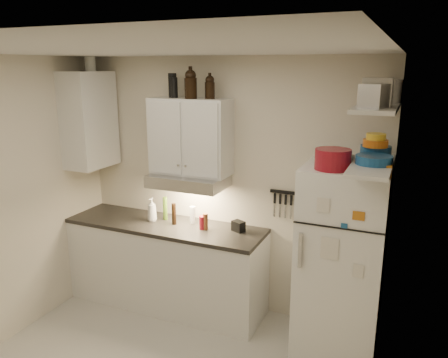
% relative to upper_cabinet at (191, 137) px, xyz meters
% --- Properties ---
extents(ceiling, '(3.20, 3.00, 0.02)m').
position_rel_upper_cabinet_xyz_m(ceiling, '(0.30, -1.33, 0.78)').
color(ceiling, silver).
rests_on(ceiling, ground).
extents(back_wall, '(3.20, 0.02, 2.60)m').
position_rel_upper_cabinet_xyz_m(back_wall, '(0.30, 0.18, -0.53)').
color(back_wall, beige).
rests_on(back_wall, ground).
extents(right_wall, '(0.02, 3.00, 2.60)m').
position_rel_upper_cabinet_xyz_m(right_wall, '(1.91, -1.33, -0.53)').
color(right_wall, beige).
rests_on(right_wall, ground).
extents(base_cabinet, '(2.10, 0.60, 0.88)m').
position_rel_upper_cabinet_xyz_m(base_cabinet, '(-0.25, -0.14, -1.39)').
color(base_cabinet, silver).
rests_on(base_cabinet, floor).
extents(countertop, '(2.10, 0.62, 0.04)m').
position_rel_upper_cabinet_xyz_m(countertop, '(-0.25, -0.14, -0.93)').
color(countertop, black).
rests_on(countertop, base_cabinet).
extents(upper_cabinet, '(0.80, 0.33, 0.75)m').
position_rel_upper_cabinet_xyz_m(upper_cabinet, '(0.00, 0.00, 0.00)').
color(upper_cabinet, silver).
rests_on(upper_cabinet, back_wall).
extents(side_cabinet, '(0.33, 0.55, 1.00)m').
position_rel_upper_cabinet_xyz_m(side_cabinet, '(-1.14, -0.14, 0.12)').
color(side_cabinet, silver).
rests_on(side_cabinet, left_wall).
extents(range_hood, '(0.76, 0.46, 0.12)m').
position_rel_upper_cabinet_xyz_m(range_hood, '(0.00, -0.06, -0.44)').
color(range_hood, silver).
rests_on(range_hood, back_wall).
extents(fridge, '(0.70, 0.68, 1.70)m').
position_rel_upper_cabinet_xyz_m(fridge, '(1.55, -0.18, -0.98)').
color(fridge, white).
rests_on(fridge, floor).
extents(shelf_hi, '(0.30, 0.95, 0.03)m').
position_rel_upper_cabinet_xyz_m(shelf_hi, '(1.75, -0.31, 0.38)').
color(shelf_hi, silver).
rests_on(shelf_hi, right_wall).
extents(shelf_lo, '(0.30, 0.95, 0.03)m').
position_rel_upper_cabinet_xyz_m(shelf_lo, '(1.75, -0.31, -0.07)').
color(shelf_lo, silver).
rests_on(shelf_lo, right_wall).
extents(knife_strip, '(0.42, 0.02, 0.03)m').
position_rel_upper_cabinet_xyz_m(knife_strip, '(1.00, 0.15, -0.51)').
color(knife_strip, black).
rests_on(knife_strip, back_wall).
extents(dutch_oven, '(0.38, 0.38, 0.17)m').
position_rel_upper_cabinet_xyz_m(dutch_oven, '(1.45, -0.34, -0.04)').
color(dutch_oven, maroon).
rests_on(dutch_oven, fridge).
extents(book_stack, '(0.23, 0.28, 0.09)m').
position_rel_upper_cabinet_xyz_m(book_stack, '(1.79, -0.33, -0.08)').
color(book_stack, '#BF6C17').
rests_on(book_stack, fridge).
extents(spice_jar, '(0.07, 0.07, 0.11)m').
position_rel_upper_cabinet_xyz_m(spice_jar, '(1.57, -0.21, -0.07)').
color(spice_jar, silver).
rests_on(spice_jar, fridge).
extents(stock_pot, '(0.31, 0.31, 0.18)m').
position_rel_upper_cabinet_xyz_m(stock_pot, '(1.79, 0.01, 0.48)').
color(stock_pot, silver).
rests_on(stock_pot, shelf_hi).
extents(tin_a, '(0.21, 0.19, 0.20)m').
position_rel_upper_cabinet_xyz_m(tin_a, '(1.75, -0.41, 0.49)').
color(tin_a, '#AAAAAD').
rests_on(tin_a, shelf_hi).
extents(tin_b, '(0.21, 0.21, 0.16)m').
position_rel_upper_cabinet_xyz_m(tin_b, '(1.74, -0.56, 0.47)').
color(tin_b, '#AAAAAD').
rests_on(tin_b, shelf_hi).
extents(bowl_teal, '(0.25, 0.25, 0.10)m').
position_rel_upper_cabinet_xyz_m(bowl_teal, '(1.75, -0.09, -0.00)').
color(bowl_teal, navy).
rests_on(bowl_teal, shelf_lo).
extents(bowl_orange, '(0.20, 0.20, 0.06)m').
position_rel_upper_cabinet_xyz_m(bowl_orange, '(1.75, -0.15, 0.08)').
color(bowl_orange, orange).
rests_on(bowl_orange, bowl_teal).
extents(bowl_yellow, '(0.15, 0.15, 0.05)m').
position_rel_upper_cabinet_xyz_m(bowl_yellow, '(1.75, -0.15, 0.13)').
color(bowl_yellow, yellow).
rests_on(bowl_yellow, bowl_orange).
extents(plates, '(0.32, 0.32, 0.07)m').
position_rel_upper_cabinet_xyz_m(plates, '(1.76, -0.37, -0.02)').
color(plates, navy).
rests_on(plates, shelf_lo).
extents(growler_a, '(0.15, 0.15, 0.28)m').
position_rel_upper_cabinet_xyz_m(growler_a, '(0.05, -0.08, 0.51)').
color(growler_a, black).
rests_on(growler_a, upper_cabinet).
extents(growler_b, '(0.12, 0.12, 0.22)m').
position_rel_upper_cabinet_xyz_m(growler_b, '(0.22, -0.01, 0.49)').
color(growler_b, black).
rests_on(growler_b, upper_cabinet).
extents(thermos_a, '(0.08, 0.08, 0.19)m').
position_rel_upper_cabinet_xyz_m(thermos_a, '(-0.16, -0.02, 0.47)').
color(thermos_a, black).
rests_on(thermos_a, upper_cabinet).
extents(thermos_b, '(0.08, 0.08, 0.24)m').
position_rel_upper_cabinet_xyz_m(thermos_b, '(-0.19, 0.01, 0.49)').
color(thermos_b, black).
rests_on(thermos_b, upper_cabinet).
extents(side_jar, '(0.15, 0.15, 0.15)m').
position_rel_upper_cabinet_xyz_m(side_jar, '(-1.11, -0.09, 0.70)').
color(side_jar, silver).
rests_on(side_jar, side_cabinet).
extents(soap_bottle, '(0.11, 0.11, 0.28)m').
position_rel_upper_cabinet_xyz_m(soap_bottle, '(-0.41, -0.12, -0.77)').
color(soap_bottle, silver).
rests_on(soap_bottle, countertop).
extents(pepper_mill, '(0.07, 0.07, 0.17)m').
position_rel_upper_cabinet_xyz_m(pepper_mill, '(0.21, -0.12, -0.82)').
color(pepper_mill, brown).
rests_on(pepper_mill, countertop).
extents(oil_bottle, '(0.06, 0.06, 0.25)m').
position_rel_upper_cabinet_xyz_m(oil_bottle, '(-0.31, -0.02, -0.78)').
color(oil_bottle, '#476B1A').
rests_on(oil_bottle, countertop).
extents(vinegar_bottle, '(0.05, 0.05, 0.22)m').
position_rel_upper_cabinet_xyz_m(vinegar_bottle, '(-0.15, -0.11, -0.79)').
color(vinegar_bottle, black).
rests_on(vinegar_bottle, countertop).
extents(clear_bottle, '(0.07, 0.07, 0.18)m').
position_rel_upper_cabinet_xyz_m(clear_bottle, '(0.01, -0.00, -0.82)').
color(clear_bottle, silver).
rests_on(clear_bottle, countertop).
extents(red_jar, '(0.08, 0.08, 0.14)m').
position_rel_upper_cabinet_xyz_m(red_jar, '(0.18, -0.12, -0.84)').
color(red_jar, maroon).
rests_on(red_jar, countertop).
extents(caddy, '(0.15, 0.13, 0.10)m').
position_rel_upper_cabinet_xyz_m(caddy, '(0.53, -0.03, -0.85)').
color(caddy, black).
rests_on(caddy, countertop).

